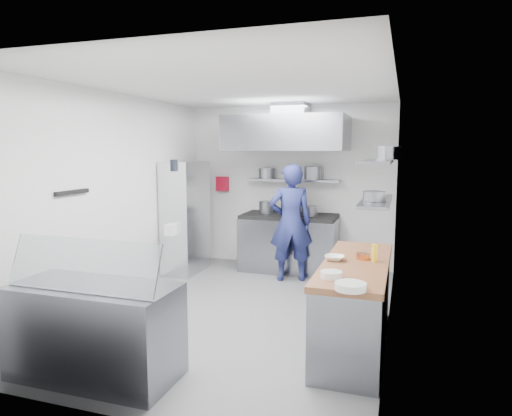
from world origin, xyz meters
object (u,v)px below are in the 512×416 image
(wire_rack, at_px, (186,217))
(display_case, at_px, (95,331))
(chef, at_px, (291,223))
(gas_range, at_px, (289,244))

(wire_rack, relative_size, display_case, 1.23)
(chef, relative_size, display_case, 1.22)
(wire_rack, bearing_deg, gas_range, 20.29)
(chef, xyz_separation_m, wire_rack, (-1.79, -0.04, 0.01))
(gas_range, relative_size, chef, 0.87)
(chef, bearing_deg, wire_rack, -19.87)
(gas_range, xyz_separation_m, chef, (0.16, -0.56, 0.47))
(display_case, bearing_deg, gas_range, 79.31)
(display_case, bearing_deg, wire_rack, 103.75)
(gas_range, xyz_separation_m, display_case, (-0.77, -4.10, -0.03))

